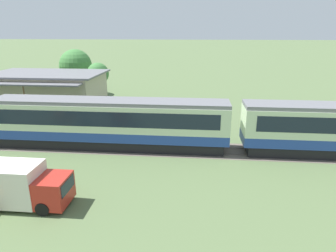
{
  "coord_description": "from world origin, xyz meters",
  "views": [
    {
      "loc": [
        -19.25,
        -22.67,
        9.77
      ],
      "look_at": [
        -21.62,
        1.77,
        1.85
      ],
      "focal_mm": 32.0,
      "sensor_mm": 36.0,
      "label": 1
    }
  ],
  "objects_px": {
    "station_building": "(48,92)",
    "yard_tree_0": "(98,74)",
    "passenger_train": "(113,121)",
    "delivery_truck_red": "(18,185)",
    "yard_tree_1": "(76,66)"
  },
  "relations": [
    {
      "from": "station_building",
      "to": "yard_tree_0",
      "type": "relative_size",
      "value": 2.54
    },
    {
      "from": "passenger_train",
      "to": "delivery_truck_red",
      "type": "height_order",
      "value": "passenger_train"
    },
    {
      "from": "passenger_train",
      "to": "yard_tree_1",
      "type": "height_order",
      "value": "yard_tree_1"
    },
    {
      "from": "delivery_truck_red",
      "to": "passenger_train",
      "type": "bearing_deg",
      "value": 72.11
    },
    {
      "from": "passenger_train",
      "to": "yard_tree_1",
      "type": "xyz_separation_m",
      "value": [
        -11.64,
        21.33,
        2.17
      ]
    },
    {
      "from": "station_building",
      "to": "delivery_truck_red",
      "type": "bearing_deg",
      "value": -68.0
    },
    {
      "from": "delivery_truck_red",
      "to": "yard_tree_1",
      "type": "xyz_separation_m",
      "value": [
        -8.62,
        30.69,
        3.24
      ]
    },
    {
      "from": "passenger_train",
      "to": "yard_tree_0",
      "type": "relative_size",
      "value": 19.39
    },
    {
      "from": "yard_tree_1",
      "to": "yard_tree_0",
      "type": "bearing_deg",
      "value": -40.21
    },
    {
      "from": "passenger_train",
      "to": "yard_tree_1",
      "type": "bearing_deg",
      "value": 118.63
    },
    {
      "from": "delivery_truck_red",
      "to": "yard_tree_1",
      "type": "relative_size",
      "value": 0.8
    },
    {
      "from": "yard_tree_0",
      "to": "station_building",
      "type": "bearing_deg",
      "value": -128.98
    },
    {
      "from": "delivery_truck_red",
      "to": "yard_tree_1",
      "type": "distance_m",
      "value": 32.05
    },
    {
      "from": "passenger_train",
      "to": "delivery_truck_red",
      "type": "xyz_separation_m",
      "value": [
        -3.02,
        -9.36,
        -1.07
      ]
    },
    {
      "from": "passenger_train",
      "to": "delivery_truck_red",
      "type": "bearing_deg",
      "value": -107.89
    }
  ]
}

